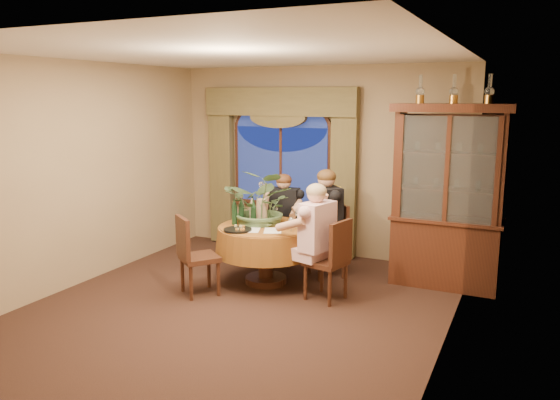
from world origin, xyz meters
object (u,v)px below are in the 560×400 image
at_px(dining_table, 266,255).
at_px(wine_bottle_5, 252,211).
at_px(person_pink, 317,242).
at_px(olive_bowl, 268,225).
at_px(oil_lamp_center, 454,89).
at_px(china_cabinet, 448,197).
at_px(centerpiece_plant, 263,177).
at_px(wine_bottle_4, 253,213).
at_px(person_back, 284,219).
at_px(oil_lamp_right, 490,89).
at_px(wine_bottle_2, 234,212).
at_px(wine_bottle_3, 241,211).
at_px(chair_right, 326,260).
at_px(oil_lamp_left, 420,89).
at_px(chair_back, 279,231).
at_px(stoneware_vase, 261,211).
at_px(wine_bottle_1, 242,209).
at_px(chair_front_left, 200,256).
at_px(person_scarf, 327,224).
at_px(wine_bottle_0, 252,209).
at_px(chair_back_right, 327,241).

distance_m(dining_table, wine_bottle_5, 0.59).
bearing_deg(person_pink, olive_bowl, 90.11).
height_order(oil_lamp_center, olive_bowl, oil_lamp_center).
bearing_deg(china_cabinet, centerpiece_plant, -161.54).
bearing_deg(centerpiece_plant, wine_bottle_4, -104.62).
bearing_deg(person_back, oil_lamp_right, 171.94).
height_order(oil_lamp_right, wine_bottle_2, oil_lamp_right).
height_order(oil_lamp_center, person_back, oil_lamp_center).
bearing_deg(wine_bottle_3, olive_bowl, 1.34).
bearing_deg(chair_right, oil_lamp_left, -23.15).
xyz_separation_m(oil_lamp_center, wine_bottle_2, (-2.48, -0.95, -1.53)).
distance_m(oil_lamp_center, chair_right, 2.53).
height_order(chair_right, olive_bowl, chair_right).
xyz_separation_m(chair_back, stoneware_vase, (0.07, -0.67, 0.43)).
bearing_deg(wine_bottle_1, oil_lamp_center, 17.46).
bearing_deg(chair_front_left, centerpiece_plant, 100.01).
xyz_separation_m(oil_lamp_left, person_pink, (-0.89, -1.09, -1.75)).
height_order(wine_bottle_3, wine_bottle_5, same).
distance_m(person_scarf, olive_bowl, 0.82).
xyz_separation_m(stoneware_vase, wine_bottle_5, (-0.09, -0.09, 0.01)).
bearing_deg(chair_front_left, wine_bottle_0, 111.25).
relative_size(oil_lamp_left, chair_back_right, 0.35).
xyz_separation_m(oil_lamp_right, stoneware_vase, (-2.61, -0.72, -1.54)).
bearing_deg(wine_bottle_3, wine_bottle_1, 117.74).
bearing_deg(wine_bottle_2, wine_bottle_1, 87.71).
bearing_deg(centerpiece_plant, oil_lamp_center, 18.46).
bearing_deg(olive_bowl, person_scarf, 44.83).
distance_m(person_back, wine_bottle_5, 0.83).
bearing_deg(dining_table, chair_back_right, 44.12).
xyz_separation_m(china_cabinet, oil_lamp_center, (-0.00, 0.00, 1.31)).
xyz_separation_m(oil_lamp_left, wine_bottle_4, (-1.83, -0.91, -1.53)).
distance_m(china_cabinet, wine_bottle_3, 2.58).
xyz_separation_m(centerpiece_plant, wine_bottle_3, (-0.23, -0.15, -0.44)).
height_order(chair_right, wine_bottle_3, wine_bottle_3).
relative_size(stoneware_vase, wine_bottle_2, 0.94).
bearing_deg(oil_lamp_center, wine_bottle_1, -162.54).
bearing_deg(person_scarf, wine_bottle_1, 73.15).
height_order(person_scarf, wine_bottle_0, person_scarf).
xyz_separation_m(dining_table, person_scarf, (0.62, 0.57, 0.35)).
relative_size(stoneware_vase, wine_bottle_5, 0.94).
bearing_deg(oil_lamp_right, dining_table, -160.84).
height_order(wine_bottle_1, wine_bottle_2, same).
xyz_separation_m(person_pink, wine_bottle_5, (-1.01, 0.28, 0.22)).
bearing_deg(stoneware_vase, wine_bottle_2, -139.20).
relative_size(person_back, olive_bowl, 8.73).
bearing_deg(person_pink, chair_front_left, 125.45).
xyz_separation_m(chair_right, wine_bottle_5, (-1.11, 0.26, 0.44)).
height_order(oil_lamp_center, chair_back, oil_lamp_center).
relative_size(oil_lamp_center, chair_right, 0.35).
xyz_separation_m(oil_lamp_center, wine_bottle_1, (-2.47, -0.78, -1.53)).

